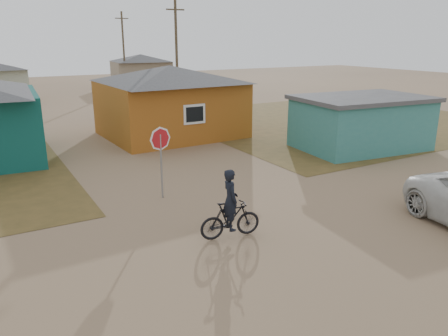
{
  "coord_description": "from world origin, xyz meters",
  "views": [
    {
      "loc": [
        -7.07,
        -8.68,
        5.31
      ],
      "look_at": [
        -0.36,
        3.0,
        1.3
      ],
      "focal_mm": 35.0,
      "sensor_mm": 36.0,
      "label": 1
    }
  ],
  "objects": [
    {
      "name": "house_beige_east",
      "position": [
        10.0,
        40.0,
        1.86
      ],
      "size": [
        6.95,
        6.05,
        3.6
      ],
      "color": "gray",
      "rests_on": "ground"
    },
    {
      "name": "shed_turquoise",
      "position": [
        9.5,
        6.5,
        1.31
      ],
      "size": [
        6.71,
        4.93,
        2.6
      ],
      "color": "#377A73",
      "rests_on": "ground"
    },
    {
      "name": "utility_pole_far",
      "position": [
        7.5,
        38.0,
        4.14
      ],
      "size": [
        1.4,
        0.2,
        8.0
      ],
      "color": "brown",
      "rests_on": "ground"
    },
    {
      "name": "house_yellow",
      "position": [
        2.5,
        14.0,
        2.0
      ],
      "size": [
        7.72,
        6.76,
        3.9
      ],
      "color": "#9A5417",
      "rests_on": "ground"
    },
    {
      "name": "cyclist",
      "position": [
        -1.38,
        0.86,
        0.72
      ],
      "size": [
        1.8,
        0.77,
        1.97
      ],
      "color": "black",
      "rests_on": "ground"
    },
    {
      "name": "stop_sign",
      "position": [
        -1.83,
        4.72,
        1.84
      ],
      "size": [
        0.81,
        0.16,
        2.5
      ],
      "color": "gray",
      "rests_on": "ground"
    },
    {
      "name": "grass_ne",
      "position": [
        14.0,
        13.0,
        0.01
      ],
      "size": [
        20.0,
        18.0,
        0.0
      ],
      "primitive_type": "cube",
      "color": "brown",
      "rests_on": "ground"
    },
    {
      "name": "ground",
      "position": [
        0.0,
        0.0,
        0.0
      ],
      "size": [
        120.0,
        120.0,
        0.0
      ],
      "primitive_type": "plane",
      "color": "#886B4E"
    },
    {
      "name": "utility_pole_near",
      "position": [
        6.5,
        22.0,
        4.14
      ],
      "size": [
        1.4,
        0.2,
        8.0
      ],
      "color": "brown",
      "rests_on": "ground"
    }
  ]
}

